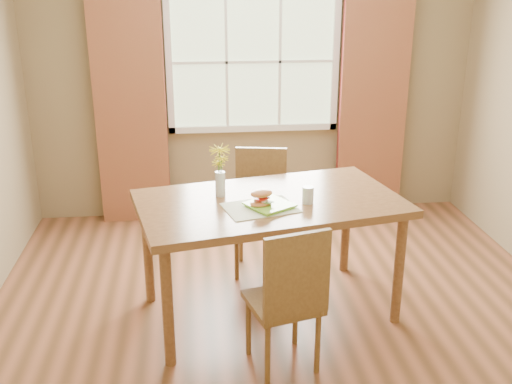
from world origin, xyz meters
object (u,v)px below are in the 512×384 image
Objects in this scene: chair_near at (289,295)px; chair_far at (260,205)px; dining_table at (270,212)px; water_glass at (308,195)px; flower_vase at (220,166)px; croissant_sandwich at (261,198)px.

chair_near is 1.40m from chair_far.
dining_table is 16.82× the size of water_glass.
chair_far is 0.86m from flower_vase.
flower_vase reaches higher than croissant_sandwich.
croissant_sandwich reaches higher than chair_near.
chair_far is 0.90m from water_glass.
chair_near is 8.43× the size of water_glass.
dining_table is 0.24m from croissant_sandwich.
flower_vase is at bearing 149.15° from dining_table.
croissant_sandwich is 1.56× the size of water_glass.
chair_far reaches higher than dining_table.
chair_far is 8.66× the size of water_glass.
chair_near is at bearing -109.68° from water_glass.
dining_table is 0.46m from flower_vase.
chair_near is (0.02, -0.70, -0.24)m from dining_table.
croissant_sandwich is (-0.09, -0.86, 0.39)m from chair_far.
chair_near is 0.97× the size of chair_far.
chair_far is at bearing 60.05° from flower_vase.
croissant_sandwich is (-0.10, 0.54, 0.40)m from chair_near.
chair_far is at bearing 65.56° from croissant_sandwich.
flower_vase reaches higher than water_glass.
flower_vase is (-0.34, -0.59, 0.52)m from chair_far.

